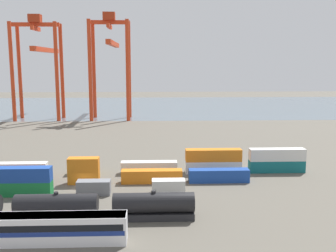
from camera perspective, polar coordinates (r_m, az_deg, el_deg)
ground_plane at (r=116.65m, az=-8.85°, el=-2.72°), size 420.00×420.00×0.00m
harbour_water at (r=217.54m, az=-5.80°, el=2.83°), size 400.00×110.00×0.01m
freight_tank_row at (r=65.47m, az=-22.10°, el=-10.83°), size 56.44×3.05×4.51m
shipping_container_2 at (r=77.21m, az=-20.77°, el=-8.38°), size 12.10×2.44×2.60m
shipping_container_3 at (r=76.49m, az=-20.88°, el=-6.52°), size 12.10×2.44×2.60m
shipping_container_4 at (r=74.05m, az=-10.63°, el=-8.68°), size 6.04×2.44×2.60m
shipping_container_5 at (r=73.32m, az=0.06°, el=-8.70°), size 6.04×2.44×2.60m
shipping_container_7 at (r=84.22m, az=-21.13°, el=-6.96°), size 12.10×2.44×2.60m
shipping_container_8 at (r=80.89m, az=-12.00°, el=-7.19°), size 6.04×2.44×2.60m
shipping_container_9 at (r=80.20m, az=-12.06°, el=-5.40°), size 6.04×2.44×2.60m
shipping_container_10 at (r=79.72m, az=-2.34°, el=-7.23°), size 12.10×2.44×2.60m
shipping_container_11 at (r=80.81m, az=7.32°, el=-7.07°), size 12.10×2.44×2.60m
shipping_container_14 at (r=90.89m, az=-20.72°, el=-5.77°), size 12.10×2.44×2.60m
shipping_container_15 at (r=87.48m, az=-11.96°, el=-5.94°), size 6.04×2.44×2.60m
shipping_container_16 at (r=86.23m, az=-2.73°, el=-5.97°), size 12.10×2.44×2.60m
shipping_container_17 at (r=87.22m, az=6.53°, el=-5.84°), size 12.10×2.44×2.60m
shipping_container_18 at (r=86.59m, az=6.56°, el=-4.18°), size 12.10×2.44×2.60m
shipping_container_19 at (r=90.38m, az=15.35°, el=-5.58°), size 12.10×2.44×2.60m
shipping_container_20 at (r=89.77m, az=15.42°, el=-3.98°), size 12.10×2.44×2.60m
gantry_crane_west at (r=177.38m, az=-18.01°, el=9.43°), size 19.38×40.88×42.97m
gantry_crane_central at (r=171.92m, az=-8.23°, el=10.14°), size 16.71×41.70×43.96m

